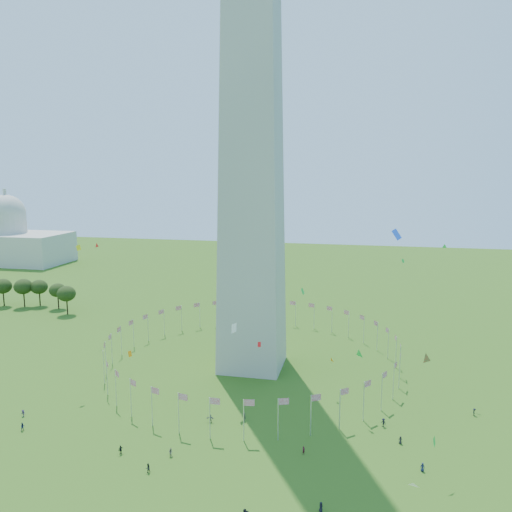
% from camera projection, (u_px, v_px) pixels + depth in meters
% --- Properties ---
extents(ground, '(600.00, 600.00, 0.00)m').
position_uv_depth(ground, '(194.00, 466.00, 92.48)').
color(ground, '#2D5513').
rests_on(ground, ground).
extents(washington_monument, '(16.80, 16.80, 169.00)m').
position_uv_depth(washington_monument, '(252.00, 51.00, 126.78)').
color(washington_monument, '#BDB7A8').
rests_on(washington_monument, ground).
extents(flag_ring, '(80.24, 80.24, 9.00)m').
position_uv_depth(flag_ring, '(252.00, 351.00, 139.96)').
color(flag_ring, silver).
rests_on(flag_ring, ground).
extents(capitol_building, '(70.00, 35.00, 46.00)m').
position_uv_depth(capitol_building, '(7.00, 225.00, 299.53)').
color(capitol_building, beige).
rests_on(capitol_building, ground).
extents(crowd, '(99.57, 63.06, 1.92)m').
position_uv_depth(crowd, '(241.00, 469.00, 90.03)').
color(crowd, '#32194D').
rests_on(crowd, ground).
extents(kites_aloft, '(103.95, 81.42, 41.71)m').
position_uv_depth(kites_aloft, '(278.00, 322.00, 108.87)').
color(kites_aloft, green).
rests_on(kites_aloft, ground).
extents(tree_line_west, '(55.44, 15.68, 11.34)m').
position_uv_depth(tree_line_west, '(19.00, 294.00, 200.85)').
color(tree_line_west, '#2C4316').
rests_on(tree_line_west, ground).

